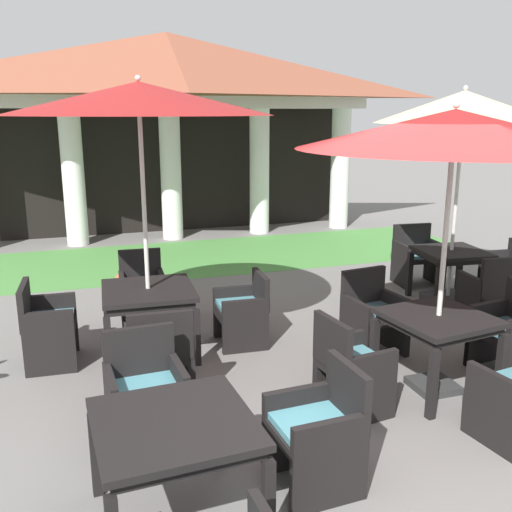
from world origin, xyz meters
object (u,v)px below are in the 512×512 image
(patio_chair_mid_left_south, at_px, (490,294))
(patio_chair_mid_right_north, at_px, (145,393))
(patio_umbrella_mid_left, at_px, (464,110))
(patio_chair_mid_right_east, at_px, (318,432))
(patio_chair_mid_left_east, at_px, (509,272))
(patio_chair_near_foreground_north, at_px, (142,290))
(patio_chair_near_foreground_south, at_px, (159,355))
(patio_chair_far_back_west, at_px, (351,368))
(patio_chair_near_foreground_west, at_px, (47,326))
(patio_table_mid_right, at_px, (174,433))
(patio_umbrella_near_foreground, at_px, (139,101))
(patio_table_mid_left, at_px, (451,258))
(patio_chair_far_back_east, at_px, (509,332))
(terracotta_urn, at_px, (122,282))
(patio_table_near_foreground, at_px, (148,297))
(patio_chair_near_foreground_east, at_px, (243,311))
(patio_umbrella_far_back, at_px, (454,131))
(patio_chair_far_back_north, at_px, (373,316))
(patio_table_far_back, at_px, (438,326))
(patio_chair_mid_left_north, at_px, (417,257))

(patio_chair_mid_left_south, distance_m, patio_chair_mid_right_north, 4.54)
(patio_umbrella_mid_left, xyz_separation_m, patio_chair_mid_right_east, (-3.38, -3.14, -2.20))
(patio_chair_mid_left_east, bearing_deg, patio_chair_near_foreground_north, 87.79)
(patio_chair_near_foreground_south, relative_size, patio_chair_far_back_west, 1.01)
(patio_chair_near_foreground_north, height_order, patio_chair_near_foreground_west, patio_chair_near_foreground_west)
(patio_chair_mid_right_north, bearing_deg, patio_table_mid_right, 90.00)
(patio_chair_near_foreground_south, relative_size, patio_chair_mid_left_south, 0.99)
(patio_umbrella_near_foreground, xyz_separation_m, patio_chair_mid_left_east, (5.11, 0.36, -2.30))
(patio_chair_near_foreground_north, xyz_separation_m, patio_table_mid_left, (4.14, -0.61, 0.25))
(patio_umbrella_mid_left, bearing_deg, patio_chair_far_back_east, -110.51)
(patio_chair_near_foreground_south, bearing_deg, terracotta_urn, 93.43)
(patio_chair_near_foreground_north, height_order, patio_table_mid_left, patio_chair_near_foreground_north)
(patio_umbrella_mid_left, height_order, terracotta_urn, patio_umbrella_mid_left)
(patio_table_near_foreground, distance_m, patio_chair_mid_left_east, 5.13)
(patio_umbrella_near_foreground, height_order, patio_chair_near_foreground_south, patio_umbrella_near_foreground)
(patio_chair_mid_left_east, distance_m, terracotta_urn, 5.58)
(patio_table_near_foreground, relative_size, patio_chair_mid_right_north, 1.13)
(patio_umbrella_near_foreground, bearing_deg, patio_chair_far_back_west, -50.63)
(patio_chair_near_foreground_east, distance_m, patio_umbrella_far_back, 2.98)
(patio_chair_mid_right_east, bearing_deg, patio_chair_near_foreground_south, 24.77)
(patio_chair_near_foreground_west, distance_m, patio_chair_mid_left_east, 6.18)
(patio_table_near_foreground, relative_size, patio_umbrella_mid_left, 0.35)
(patio_umbrella_near_foreground, relative_size, patio_chair_far_back_north, 3.23)
(patio_table_near_foreground, xyz_separation_m, patio_chair_near_foreground_west, (-1.06, 0.05, -0.22))
(patio_chair_mid_right_east, relative_size, patio_chair_far_back_north, 0.98)
(patio_table_mid_right, bearing_deg, patio_chair_mid_left_south, 27.77)
(patio_table_mid_right, bearing_deg, patio_chair_mid_right_east, 3.23)
(patio_chair_near_foreground_north, relative_size, patio_chair_mid_left_south, 0.96)
(patio_chair_far_back_west, xyz_separation_m, terracotta_urn, (-1.59, 4.20, -0.26))
(patio_table_far_back, distance_m, patio_umbrella_far_back, 1.79)
(patio_table_near_foreground, relative_size, patio_chair_mid_right_east, 1.13)
(patio_chair_mid_left_north, relative_size, terracotta_urn, 2.45)
(patio_chair_near_foreground_south, relative_size, patio_umbrella_far_back, 0.33)
(patio_chair_far_back_north, bearing_deg, patio_chair_near_foreground_east, -35.64)
(patio_chair_near_foreground_east, height_order, patio_chair_mid_left_south, patio_chair_mid_left_south)
(patio_chair_near_foreground_west, bearing_deg, patio_chair_near_foreground_east, 90.00)
(patio_table_mid_right, xyz_separation_m, patio_chair_far_back_west, (1.71, 0.91, -0.22))
(patio_chair_near_foreground_north, relative_size, patio_chair_near_foreground_south, 0.97)
(patio_chair_near_foreground_east, xyz_separation_m, patio_chair_mid_left_south, (3.04, -0.42, 0.03))
(patio_chair_near_foreground_south, distance_m, patio_table_mid_right, 1.71)
(patio_table_mid_left, relative_size, patio_chair_mid_left_north, 1.05)
(patio_chair_near_foreground_north, bearing_deg, patio_chair_near_foreground_east, 134.86)
(patio_chair_near_foreground_west, relative_size, patio_table_far_back, 0.89)
(terracotta_urn, bearing_deg, patio_chair_mid_right_north, -92.53)
(patio_umbrella_far_back, xyz_separation_m, terracotta_urn, (-2.56, 4.07, -2.29))
(patio_chair_near_foreground_east, xyz_separation_m, patio_chair_mid_right_north, (-1.32, -1.67, 0.02))
(patio_umbrella_near_foreground, relative_size, patio_table_mid_right, 2.85)
(patio_umbrella_far_back, xyz_separation_m, patio_chair_far_back_east, (0.97, 0.13, -2.03))
(patio_table_mid_left, height_order, patio_chair_mid_right_east, patio_chair_mid_right_east)
(patio_umbrella_mid_left, bearing_deg, patio_chair_near_foreground_south, -160.45)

